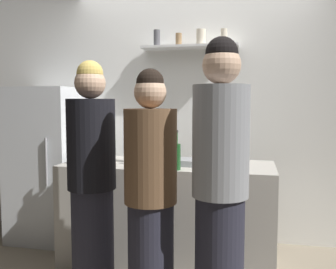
{
  "coord_description": "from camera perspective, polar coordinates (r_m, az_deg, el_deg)",
  "views": [
    {
      "loc": [
        0.58,
        -2.62,
        1.41
      ],
      "look_at": [
        -0.13,
        0.5,
        1.13
      ],
      "focal_mm": 40.31,
      "sensor_mm": 36.0,
      "label": 1
    }
  ],
  "objects": [
    {
      "name": "back_wall_assembly",
      "position": [
        3.91,
        4.22,
        3.35
      ],
      "size": [
        4.8,
        0.32,
        2.6
      ],
      "color": "white",
      "rests_on": "ground"
    },
    {
      "name": "refrigerator",
      "position": [
        4.08,
        -17.67,
        -4.23
      ],
      "size": [
        0.66,
        0.67,
        1.56
      ],
      "color": "silver",
      "rests_on": "ground"
    },
    {
      "name": "counter",
      "position": [
        3.34,
        -0.0,
        -11.91
      ],
      "size": [
        1.79,
        0.7,
        0.88
      ],
      "primitive_type": "cube",
      "color": "#B7B2A8",
      "rests_on": "ground"
    },
    {
      "name": "baking_pan",
      "position": [
        3.18,
        1.63,
        -4.14
      ],
      "size": [
        0.34,
        0.24,
        0.05
      ],
      "primitive_type": "cube",
      "color": "gray",
      "rests_on": "counter"
    },
    {
      "name": "utensil_holder",
      "position": [
        3.44,
        7.1,
        -2.86
      ],
      "size": [
        0.11,
        0.11,
        0.22
      ],
      "color": "#B2B2B7",
      "rests_on": "counter"
    },
    {
      "name": "wine_bottle_amber_glass",
      "position": [
        3.29,
        -13.26,
        -2.24
      ],
      "size": [
        0.08,
        0.08,
        0.32
      ],
      "color": "#472814",
      "rests_on": "counter"
    },
    {
      "name": "wine_bottle_pale_glass",
      "position": [
        3.07,
        -2.69,
        -2.75
      ],
      "size": [
        0.08,
        0.08,
        0.3
      ],
      "color": "#B2BFB2",
      "rests_on": "counter"
    },
    {
      "name": "wine_bottle_green_glass",
      "position": [
        2.92,
        1.12,
        -3.16
      ],
      "size": [
        0.07,
        0.07,
        0.31
      ],
      "color": "#19471E",
      "rests_on": "counter"
    },
    {
      "name": "water_bottle_plastic",
      "position": [
        3.33,
        -5.8,
        -2.65
      ],
      "size": [
        0.09,
        0.09,
        0.2
      ],
      "color": "silver",
      "rests_on": "counter"
    },
    {
      "name": "person_blonde",
      "position": [
        2.74,
        -11.44,
        -7.11
      ],
      "size": [
        0.34,
        0.34,
        1.7
      ],
      "rotation": [
        0.0,
        0.0,
        3.62
      ],
      "color": "#262633",
      "rests_on": "ground"
    },
    {
      "name": "person_grey_hoodie",
      "position": [
        2.31,
        7.89,
        -7.92
      ],
      "size": [
        0.34,
        0.34,
        1.79
      ],
      "rotation": [
        0.0,
        0.0,
        2.49
      ],
      "color": "#262633",
      "rests_on": "ground"
    },
    {
      "name": "person_brown_jacket",
      "position": [
        2.47,
        -2.65,
        -9.44
      ],
      "size": [
        0.34,
        0.34,
        1.62
      ],
      "rotation": [
        0.0,
        0.0,
        4.2
      ],
      "color": "#262633",
      "rests_on": "ground"
    }
  ]
}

